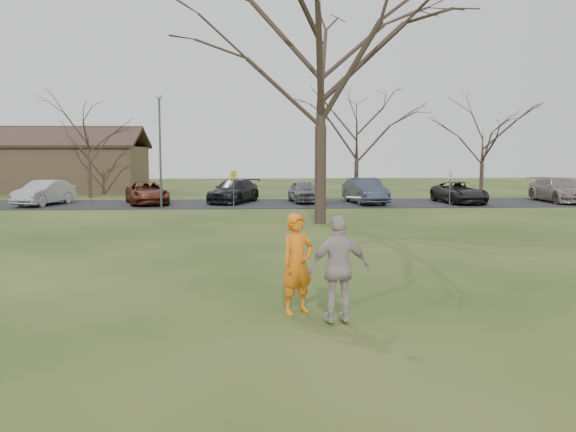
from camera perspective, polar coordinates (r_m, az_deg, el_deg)
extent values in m
plane|color=#1E380F|center=(11.64, 1.08, -9.46)|extent=(120.00, 120.00, 0.00)
cube|color=black|center=(36.33, -1.79, 1.18)|extent=(62.00, 6.50, 0.04)
imported|color=orange|center=(11.69, 0.89, -4.51)|extent=(0.85, 0.77, 1.94)
imported|color=#9FA1A5|center=(37.74, -21.91, 2.04)|extent=(2.59, 4.59, 1.43)
imported|color=#5C2415|center=(36.66, -13.09, 2.12)|extent=(3.42, 5.13, 1.31)
imported|color=black|center=(36.88, -5.10, 2.35)|extent=(3.48, 5.22, 1.40)
imported|color=slate|center=(36.93, 1.51, 2.32)|extent=(1.96, 4.05, 1.33)
imported|color=#31384A|center=(36.43, 7.25, 2.37)|extent=(2.22, 4.77, 1.51)
imported|color=black|center=(37.79, 15.78, 2.15)|extent=(2.54, 4.79, 1.28)
imported|color=gray|center=(40.68, 24.06, 2.25)|extent=(2.07, 5.10, 1.48)
imported|color=#B2A29F|center=(10.99, 4.81, -4.93)|extent=(1.20, 0.67, 1.93)
cylinder|color=white|center=(10.77, 6.18, 1.77)|extent=(0.27, 0.27, 0.05)
cube|color=#8C6D4C|center=(52.81, -24.46, 4.04)|extent=(20.00, 8.00, 3.50)
cube|color=#33231C|center=(50.90, -25.42, 6.76)|extent=(20.60, 4.40, 1.78)
cube|color=#33231C|center=(54.72, -23.79, 6.74)|extent=(20.60, 4.40, 1.78)
cube|color=#38281E|center=(52.82, -24.61, 7.51)|extent=(20.60, 0.45, 0.20)
cylinder|color=#47474C|center=(34.08, -11.90, 5.74)|extent=(0.12, 0.12, 6.00)
sphere|color=beige|center=(34.21, -12.01, 10.94)|extent=(0.34, 0.34, 0.34)
cylinder|color=#47474C|center=(33.27, -5.13, 2.40)|extent=(0.06, 0.06, 2.00)
cube|color=yellow|center=(33.23, -5.14, 3.86)|extent=(0.35, 0.35, 0.45)
cylinder|color=#47474C|center=(34.97, 14.95, 2.39)|extent=(0.06, 0.06, 2.00)
cube|color=silver|center=(34.93, 14.99, 3.78)|extent=(0.35, 0.35, 0.45)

